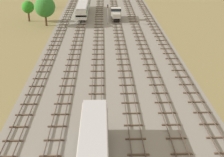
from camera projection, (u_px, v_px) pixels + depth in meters
The scene contains 13 objects.
ground_plane at pixel (109, 49), 69.03m from camera, with size 480.00×480.00×0.00m, color olive.
ballast_bed at pixel (109, 49), 69.02m from camera, with size 27.63×176.00×0.01m, color gray.
track_far_left at pixel (53, 47), 69.59m from camera, with size 2.40×126.00×0.29m.
track_left at pixel (76, 47), 69.71m from camera, with size 2.40×126.00×0.29m.
track_centre_left at pixel (98, 47), 69.83m from camera, with size 2.40×126.00×0.29m.
track_centre at pixel (121, 47), 69.95m from camera, with size 2.40×126.00×0.29m.
track_centre_right at pixel (143, 46), 70.07m from camera, with size 2.40×126.00×0.29m.
track_right at pixel (165, 46), 70.19m from camera, with size 2.40×126.00×0.29m.
shunter_loco_centre_near at pixel (116, 12), 92.27m from camera, with size 2.74×8.46×3.10m.
diesel_railcar_left_mid at pixel (83, 7), 96.15m from camera, with size 2.96×20.50×3.80m.
signal_post_nearest at pixel (108, 12), 86.83m from camera, with size 0.28×0.47×5.32m.
lineside_tree_0 at pixel (45, 7), 84.74m from camera, with size 5.33×5.33×7.62m.
lineside_tree_1 at pixel (28, 7), 89.69m from camera, with size 3.35×3.35×5.60m.
Camera 1 is at (-1.29, -9.78, 21.79)m, focal length 52.95 mm.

